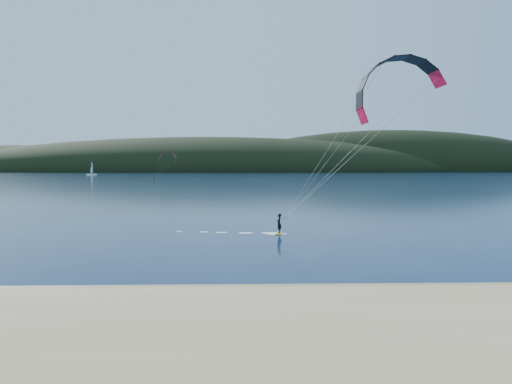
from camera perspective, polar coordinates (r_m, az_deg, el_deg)
ground at (r=20.99m, az=-12.10°, el=-15.26°), size 1800.00×1800.00×0.00m
wet_sand at (r=25.23m, az=-10.20°, el=-11.98°), size 220.00×2.50×0.10m
headland at (r=764.91m, az=-1.84°, el=2.51°), size 1200.00×310.00×140.00m
kitesurfer_near at (r=43.87m, az=16.77°, el=10.19°), size 25.53×7.38×16.93m
kitesurfer_far at (r=229.35m, az=-10.87°, el=3.89°), size 12.22×6.27×13.56m
sailboat at (r=437.24m, az=-19.59°, el=2.09°), size 8.52×5.63×12.42m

